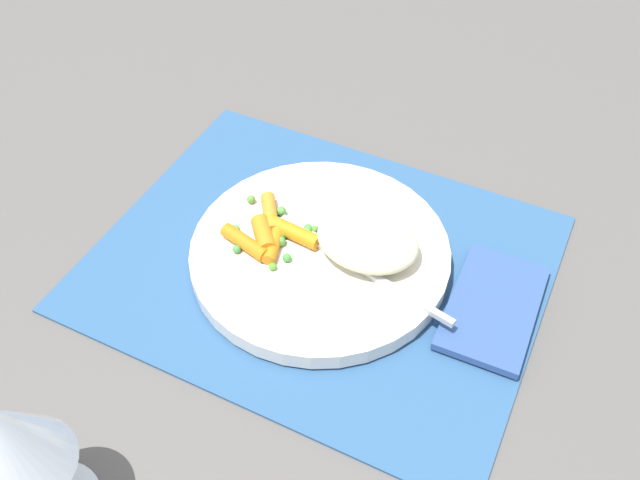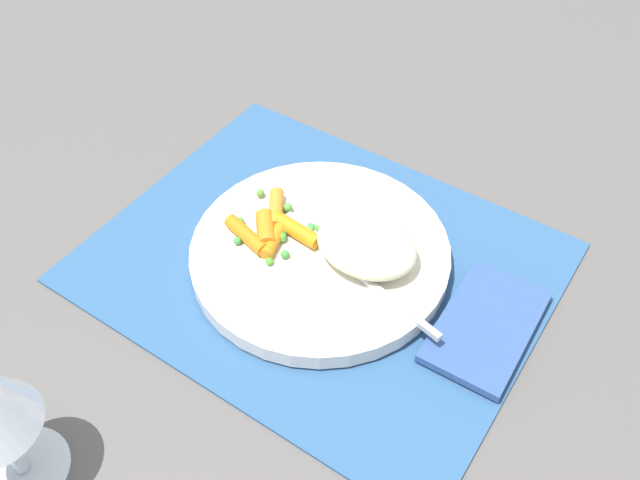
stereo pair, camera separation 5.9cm
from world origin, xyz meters
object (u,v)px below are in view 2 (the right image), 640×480
object	(u,v)px
rice_mound	(367,245)
fork	(340,261)
napkin	(486,326)
plate	(320,253)
carrot_portion	(272,228)

from	to	relation	value
rice_mound	fork	bearing A→B (deg)	50.94
rice_mound	napkin	bearing A→B (deg)	-179.98
rice_mound	fork	size ratio (longest dim) A/B	0.50
plate	carrot_portion	bearing A→B (deg)	12.08
plate	rice_mound	size ratio (longest dim) A/B	2.55
rice_mound	napkin	distance (m)	0.13
fork	napkin	xyz separation A→B (m)	(-0.14, -0.02, -0.02)
fork	plate	bearing A→B (deg)	-12.60
carrot_portion	fork	world-z (taller)	carrot_portion
plate	napkin	bearing A→B (deg)	-175.19
plate	carrot_portion	xyz separation A→B (m)	(0.05, 0.01, 0.02)
fork	napkin	size ratio (longest dim) A/B	1.53
plate	napkin	size ratio (longest dim) A/B	1.94
plate	fork	bearing A→B (deg)	167.40
carrot_portion	napkin	bearing A→B (deg)	-173.54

